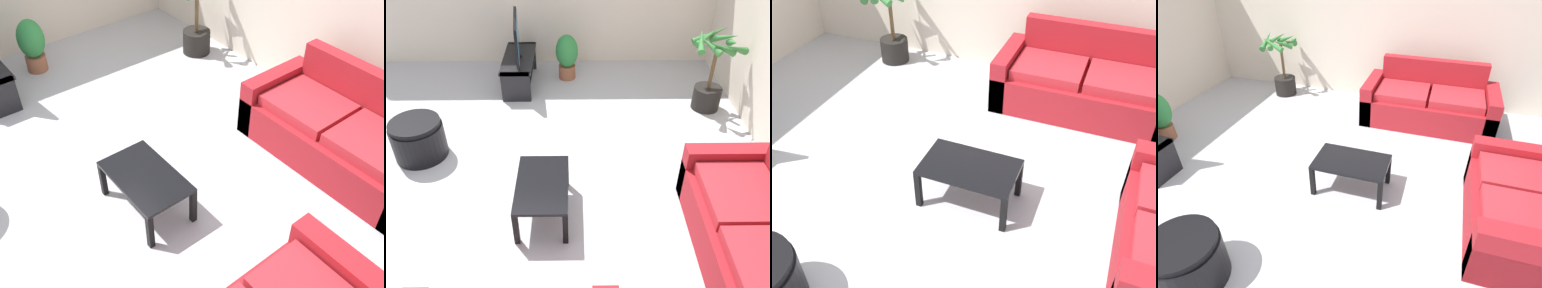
{
  "view_description": "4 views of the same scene",
  "coord_description": "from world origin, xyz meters",
  "views": [
    {
      "loc": [
        2.97,
        -1.02,
        3.13
      ],
      "look_at": [
        0.56,
        0.89,
        0.5
      ],
      "focal_mm": 41.95,
      "sensor_mm": 36.0,
      "label": 1
    },
    {
      "loc": [
        3.35,
        0.7,
        3.0
      ],
      "look_at": [
        0.26,
        0.74,
        0.65
      ],
      "focal_mm": 37.19,
      "sensor_mm": 36.0,
      "label": 2
    },
    {
      "loc": [
        1.5,
        -2.12,
        2.73
      ],
      "look_at": [
        0.45,
        0.49,
        0.53
      ],
      "focal_mm": 39.26,
      "sensor_mm": 36.0,
      "label": 3
    },
    {
      "loc": [
        1.36,
        -2.23,
        2.45
      ],
      "look_at": [
        0.51,
        0.41,
        0.6
      ],
      "focal_mm": 28.86,
      "sensor_mm": 36.0,
      "label": 4
    }
  ],
  "objects": [
    {
      "name": "wall_back",
      "position": [
        0.0,
        3.0,
        1.35
      ],
      "size": [
        6.0,
        0.06,
        2.7
      ],
      "primitive_type": "cube",
      "color": "beige",
      "rests_on": "ground"
    },
    {
      "name": "ground_plane",
      "position": [
        0.0,
        0.0,
        0.0
      ],
      "size": [
        6.6,
        6.6,
        0.0
      ],
      "primitive_type": "plane",
      "color": "#B2B2B7"
    },
    {
      "name": "couch_main",
      "position": [
        1.2,
        2.28,
        0.3
      ],
      "size": [
        1.96,
        0.9,
        0.9
      ],
      "color": "maroon",
      "rests_on": "ground"
    },
    {
      "name": "couch_loveseat",
      "position": [
        2.28,
        0.26,
        0.3
      ],
      "size": [
        0.9,
        1.46,
        0.9
      ],
      "color": "maroon",
      "rests_on": "ground"
    },
    {
      "name": "potted_plant_small",
      "position": [
        -2.37,
        0.59,
        0.38
      ],
      "size": [
        0.34,
        0.34,
        0.71
      ],
      "color": "brown",
      "rests_on": "ground"
    },
    {
      "name": "ottoman",
      "position": [
        -0.41,
        -1.13,
        0.23
      ],
      "size": [
        0.61,
        0.61,
        0.47
      ],
      "color": "black",
      "rests_on": "ground"
    },
    {
      "name": "potted_palm",
      "position": [
        -1.44,
        2.55,
        0.5
      ],
      "size": [
        0.72,
        0.68,
        1.12
      ],
      "color": "black",
      "rests_on": "ground"
    },
    {
      "name": "coffee_table",
      "position": [
        0.54,
        0.39,
        0.34
      ],
      "size": [
        0.82,
        0.5,
        0.4
      ],
      "color": "black",
      "rests_on": "ground"
    }
  ]
}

